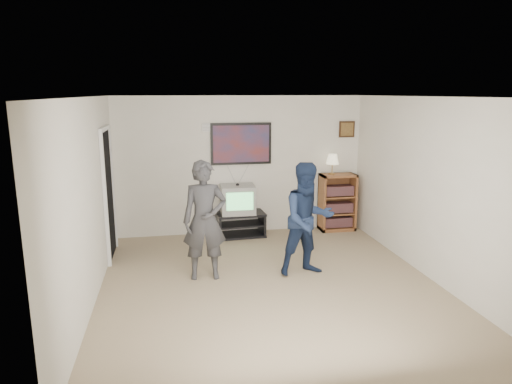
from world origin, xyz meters
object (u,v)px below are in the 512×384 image
object	(u,v)px
crt_television	(238,199)
bookshelf	(337,202)
person_tall	(205,220)
person_short	(308,219)
media_stand	(240,224)

from	to	relation	value
crt_television	bookshelf	bearing A→B (deg)	3.46
crt_television	bookshelf	distance (m)	1.91
person_tall	person_short	world-z (taller)	person_tall
crt_television	person_short	xyz separation A→B (m)	(0.71, -1.91, 0.12)
crt_television	person_short	bearing A→B (deg)	-67.62
media_stand	bookshelf	world-z (taller)	bookshelf
bookshelf	person_short	bearing A→B (deg)	-121.18
media_stand	bookshelf	xyz separation A→B (m)	(1.85, 0.05, 0.32)
media_stand	bookshelf	distance (m)	1.88
person_tall	crt_television	bearing A→B (deg)	70.44
crt_television	person_tall	size ratio (longest dim) A/B	0.36
crt_television	media_stand	bearing A→B (deg)	1.95
crt_television	person_tall	world-z (taller)	person_tall
crt_television	bookshelf	size ratio (longest dim) A/B	0.56
bookshelf	person_tall	world-z (taller)	person_tall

